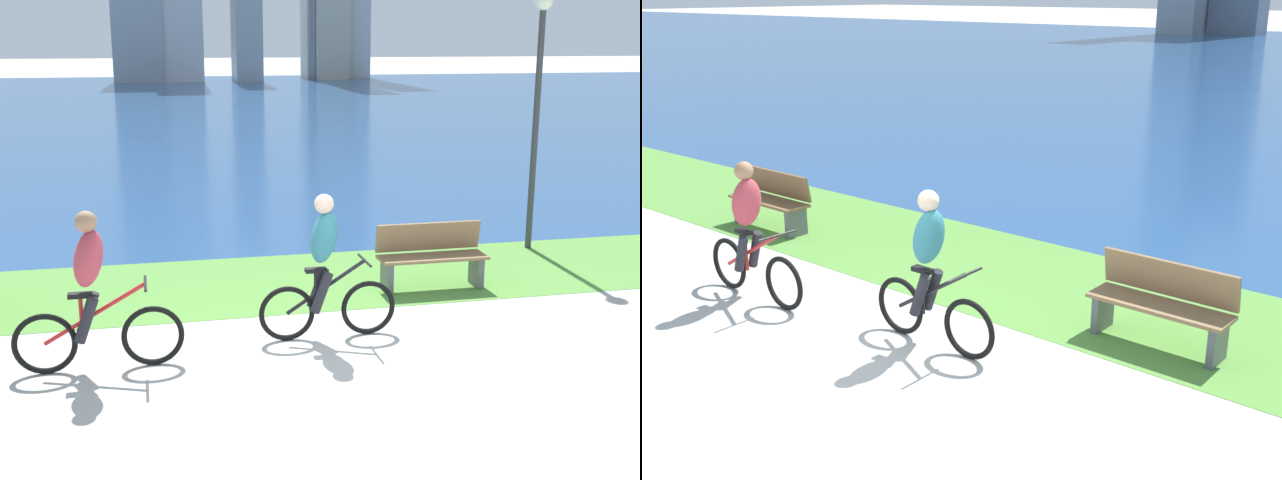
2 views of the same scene
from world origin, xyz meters
TOP-DOWN VIEW (x-y plane):
  - ground_plane at (0.00, 0.00)m, footprint 300.00×300.00m
  - grass_strip_bayside at (0.00, 3.33)m, footprint 120.00×2.81m
  - cyclist_lead at (0.10, 1.08)m, footprint 1.60×0.52m
  - cyclist_trailing at (-2.43, 0.68)m, footprint 1.74×0.52m
  - bench_near_path at (1.95, 2.62)m, footprint 1.50×0.47m
  - bench_far_along_path at (-4.63, 2.63)m, footprint 1.50×0.47m

SIDE VIEW (x-z plane):
  - ground_plane at x=0.00m, z-range 0.00..0.00m
  - grass_strip_bayside at x=0.00m, z-range 0.00..0.01m
  - bench_near_path at x=1.95m, z-range 0.00..0.90m
  - bench_far_along_path at x=-4.63m, z-range 0.00..0.90m
  - cyclist_lead at x=0.10m, z-range 0.00..1.68m
  - cyclist_trailing at x=-2.43m, z-range -0.01..1.68m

